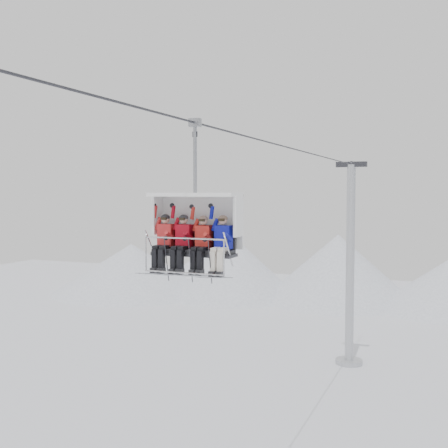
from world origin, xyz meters
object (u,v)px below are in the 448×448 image
at_px(lift_tower_right, 350,278).
at_px(skier_center_left, 182,241).
at_px(skier_far_left, 164,240).
at_px(skier_far_right, 222,242).
at_px(skier_center_right, 202,242).
at_px(chairlift_carrier, 197,223).

distance_m(lift_tower_right, skier_center_left, 24.58).
xyz_separation_m(lift_tower_right, skier_far_left, (-0.83, -24.17, 4.43)).
bearing_deg(skier_far_left, skier_center_left, 0.00).
bearing_deg(skier_far_right, skier_center_right, -179.73).
relative_size(skier_center_right, skier_far_right, 1.00).
xyz_separation_m(skier_center_left, skier_far_right, (1.12, 0.00, 0.00)).
distance_m(skier_far_left, skier_center_right, 1.11).
height_order(skier_far_left, skier_center_right, skier_far_left).
bearing_deg(skier_center_left, skier_far_left, 180.00).
height_order(skier_far_left, skier_far_right, same).
relative_size(skier_far_left, skier_center_right, 1.00).
bearing_deg(chairlift_carrier, skier_far_right, -20.05).
bearing_deg(chairlift_carrier, skier_center_right, -47.54).
relative_size(chairlift_carrier, skier_far_left, 2.36).
bearing_deg(skier_center_right, chairlift_carrier, 132.46).
bearing_deg(lift_tower_right, skier_center_left, -90.68).
xyz_separation_m(lift_tower_right, chairlift_carrier, (0.00, -23.87, 4.90)).
bearing_deg(skier_center_left, skier_far_right, 0.00).
bearing_deg(lift_tower_right, skier_center_right, -89.34).
bearing_deg(skier_center_right, skier_far_left, 179.87).
bearing_deg(skier_center_right, skier_far_right, 0.27).
distance_m(skier_center_left, skier_far_right, 1.12).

